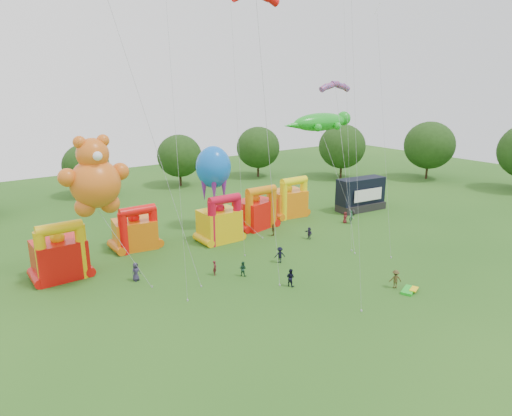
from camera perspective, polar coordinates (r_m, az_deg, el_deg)
ground at (r=40.70m, az=18.10°, el=-13.40°), size 160.00×160.00×0.00m
tree_ring at (r=37.55m, az=17.06°, el=-5.29°), size 125.04×127.16×12.07m
bouncy_castle_0 at (r=49.75m, az=-23.29°, el=-5.53°), size 4.89×3.95×6.12m
bouncy_castle_1 at (r=55.61m, az=-14.83°, el=-2.84°), size 5.23×4.45×5.42m
bouncy_castle_2 at (r=56.31m, az=-4.48°, el=-1.85°), size 4.65×3.74×6.07m
bouncy_castle_3 at (r=61.33m, az=0.00°, el=-0.41°), size 5.67×4.94×5.86m
bouncy_castle_4 at (r=66.65m, az=4.08°, el=0.91°), size 5.35×4.53×5.98m
stage_trailer at (r=71.35m, az=12.95°, el=1.65°), size 8.02×3.74×5.02m
teddy_bear_kite at (r=44.07m, az=-18.10°, el=0.09°), size 6.84×5.19×14.70m
gecko_kite at (r=69.93m, az=9.19°, el=7.02°), size 13.38×11.18×14.59m
octopus_kite at (r=59.46m, az=-4.03°, el=2.30°), size 5.04×9.62×11.17m
parafoil_kites at (r=44.38m, az=-3.44°, el=6.91°), size 30.71×9.02×27.90m
diamond_kites at (r=46.93m, az=5.21°, el=12.71°), size 25.95×23.17×37.47m
folded_kite_bundle at (r=46.07m, az=18.61°, el=-9.71°), size 2.23×1.67×0.31m
spectator_0 at (r=47.14m, az=-14.79°, el=-7.72°), size 1.06×0.84×1.89m
spectator_1 at (r=47.13m, az=-5.17°, el=-7.46°), size 0.64×0.68×1.56m
spectator_2 at (r=46.75m, az=-1.67°, el=-7.60°), size 0.90×0.95×1.55m
spectator_3 at (r=49.98m, az=3.00°, el=-5.87°), size 1.34×1.11×1.81m
spectator_4 at (r=58.40m, az=2.15°, el=-2.75°), size 0.80×0.98×1.57m
spectator_5 at (r=57.64m, az=6.65°, el=-3.12°), size 0.58×1.45×1.52m
spectator_6 at (r=64.72m, az=11.09°, el=-1.16°), size 0.79×0.52×1.61m
spectator_7 at (r=64.69m, az=11.81°, el=-1.10°), size 0.80×0.70×1.84m
spectator_8 at (r=44.65m, az=4.32°, el=-8.66°), size 0.91×1.03×1.77m
spectator_9 at (r=46.09m, az=17.03°, el=-8.49°), size 1.37×1.22×1.84m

